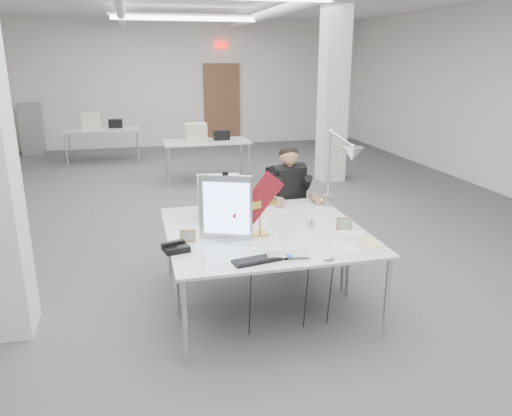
{
  "coord_description": "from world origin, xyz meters",
  "views": [
    {
      "loc": [
        -1.12,
        -6.28,
        2.31
      ],
      "look_at": [
        -0.07,
        -2.0,
        0.95
      ],
      "focal_mm": 35.0,
      "sensor_mm": 36.0,
      "label": 1
    }
  ],
  "objects_px": {
    "architect_lamp": "(339,171)",
    "desk_phone": "(176,248)",
    "desk_main": "(278,248)",
    "bankers_lamp": "(260,218)",
    "seated_person": "(288,184)",
    "beige_monitor": "(220,198)",
    "office_chair": "(286,213)",
    "laptop": "(289,258)",
    "monitor": "(226,208)"
  },
  "relations": [
    {
      "from": "beige_monitor",
      "to": "desk_main",
      "type": "bearing_deg",
      "value": -64.01
    },
    {
      "from": "desk_main",
      "to": "office_chair",
      "type": "relative_size",
      "value": 1.68
    },
    {
      "from": "monitor",
      "to": "beige_monitor",
      "type": "height_order",
      "value": "monitor"
    },
    {
      "from": "monitor",
      "to": "architect_lamp",
      "type": "height_order",
      "value": "architect_lamp"
    },
    {
      "from": "monitor",
      "to": "desk_phone",
      "type": "xyz_separation_m",
      "value": [
        -0.46,
        -0.18,
        -0.26
      ]
    },
    {
      "from": "seated_person",
      "to": "desk_phone",
      "type": "bearing_deg",
      "value": -153.05
    },
    {
      "from": "desk_phone",
      "to": "beige_monitor",
      "type": "xyz_separation_m",
      "value": [
        0.51,
        0.8,
        0.18
      ]
    },
    {
      "from": "monitor",
      "to": "laptop",
      "type": "bearing_deg",
      "value": -33.47
    },
    {
      "from": "monitor",
      "to": "desk_main",
      "type": "bearing_deg",
      "value": -15.16
    },
    {
      "from": "office_chair",
      "to": "laptop",
      "type": "height_order",
      "value": "office_chair"
    },
    {
      "from": "office_chair",
      "to": "desk_phone",
      "type": "xyz_separation_m",
      "value": [
        -1.41,
        -1.44,
        0.25
      ]
    },
    {
      "from": "seated_person",
      "to": "monitor",
      "type": "bearing_deg",
      "value": -145.74
    },
    {
      "from": "desk_main",
      "to": "bankers_lamp",
      "type": "relative_size",
      "value": 5.54
    },
    {
      "from": "seated_person",
      "to": "bankers_lamp",
      "type": "bearing_deg",
      "value": -135.97
    },
    {
      "from": "desk_main",
      "to": "monitor",
      "type": "relative_size",
      "value": 3.12
    },
    {
      "from": "desk_main",
      "to": "laptop",
      "type": "relative_size",
      "value": 5.22
    },
    {
      "from": "monitor",
      "to": "architect_lamp",
      "type": "relative_size",
      "value": 0.65
    },
    {
      "from": "seated_person",
      "to": "desk_phone",
      "type": "height_order",
      "value": "seated_person"
    },
    {
      "from": "monitor",
      "to": "desk_phone",
      "type": "bearing_deg",
      "value": -137.22
    },
    {
      "from": "architect_lamp",
      "to": "desk_phone",
      "type": "bearing_deg",
      "value": -134.79
    },
    {
      "from": "beige_monitor",
      "to": "laptop",
      "type": "bearing_deg",
      "value": -68.08
    },
    {
      "from": "architect_lamp",
      "to": "desk_main",
      "type": "bearing_deg",
      "value": -113.84
    },
    {
      "from": "monitor",
      "to": "bankers_lamp",
      "type": "bearing_deg",
      "value": 27.31
    },
    {
      "from": "bankers_lamp",
      "to": "architect_lamp",
      "type": "xyz_separation_m",
      "value": [
        0.93,
        0.44,
        0.28
      ]
    },
    {
      "from": "seated_person",
      "to": "bankers_lamp",
      "type": "relative_size",
      "value": 2.48
    },
    {
      "from": "desk_main",
      "to": "architect_lamp",
      "type": "xyz_separation_m",
      "value": [
        0.85,
        0.77,
        0.45
      ]
    },
    {
      "from": "seated_person",
      "to": "beige_monitor",
      "type": "distance_m",
      "value": 1.07
    },
    {
      "from": "bankers_lamp",
      "to": "desk_phone",
      "type": "xyz_separation_m",
      "value": [
        -0.77,
        -0.21,
        -0.14
      ]
    },
    {
      "from": "laptop",
      "to": "beige_monitor",
      "type": "height_order",
      "value": "beige_monitor"
    },
    {
      "from": "monitor",
      "to": "architect_lamp",
      "type": "bearing_deg",
      "value": 42.43
    },
    {
      "from": "laptop",
      "to": "architect_lamp",
      "type": "relative_size",
      "value": 0.39
    },
    {
      "from": "office_chair",
      "to": "bankers_lamp",
      "type": "distance_m",
      "value": 1.43
    },
    {
      "from": "desk_main",
      "to": "beige_monitor",
      "type": "xyz_separation_m",
      "value": [
        -0.34,
        0.91,
        0.21
      ]
    },
    {
      "from": "laptop",
      "to": "bankers_lamp",
      "type": "height_order",
      "value": "bankers_lamp"
    },
    {
      "from": "seated_person",
      "to": "bankers_lamp",
      "type": "xyz_separation_m",
      "value": [
        -0.63,
        -1.17,
        0.02
      ]
    },
    {
      "from": "desk_phone",
      "to": "bankers_lamp",
      "type": "bearing_deg",
      "value": 2.24
    },
    {
      "from": "laptop",
      "to": "bankers_lamp",
      "type": "distance_m",
      "value": 0.63
    },
    {
      "from": "office_chair",
      "to": "monitor",
      "type": "bearing_deg",
      "value": -144.62
    },
    {
      "from": "laptop",
      "to": "seated_person",
      "type": "bearing_deg",
      "value": 83.68
    },
    {
      "from": "laptop",
      "to": "desk_phone",
      "type": "height_order",
      "value": "desk_phone"
    },
    {
      "from": "monitor",
      "to": "desk_phone",
      "type": "height_order",
      "value": "monitor"
    },
    {
      "from": "desk_phone",
      "to": "architect_lamp",
      "type": "height_order",
      "value": "architect_lamp"
    },
    {
      "from": "architect_lamp",
      "to": "beige_monitor",
      "type": "bearing_deg",
      "value": -162.96
    },
    {
      "from": "bankers_lamp",
      "to": "desk_phone",
      "type": "relative_size",
      "value": 1.62
    },
    {
      "from": "office_chair",
      "to": "beige_monitor",
      "type": "relative_size",
      "value": 2.52
    },
    {
      "from": "monitor",
      "to": "seated_person",
      "type": "bearing_deg",
      "value": 73.37
    },
    {
      "from": "office_chair",
      "to": "desk_phone",
      "type": "bearing_deg",
      "value": -152.03
    },
    {
      "from": "laptop",
      "to": "beige_monitor",
      "type": "bearing_deg",
      "value": 117.09
    },
    {
      "from": "desk_phone",
      "to": "architect_lamp",
      "type": "relative_size",
      "value": 0.23
    },
    {
      "from": "office_chair",
      "to": "laptop",
      "type": "xyz_separation_m",
      "value": [
        -0.55,
        -1.83,
        0.23
      ]
    }
  ]
}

